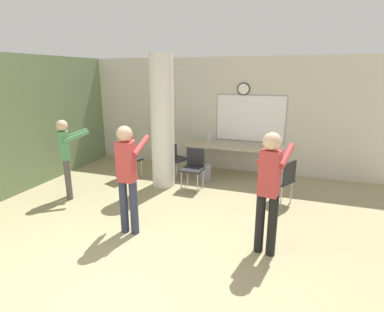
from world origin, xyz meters
TOP-DOWN VIEW (x-y plane):
  - ground_plane at (0.00, 0.00)m, footprint 24.00×24.00m
  - wall_left_accent at (-3.50, 2.50)m, footprint 0.12×7.00m
  - wall_back at (0.02, 5.06)m, footprint 8.00×0.15m
  - support_pillar at (-0.82, 3.41)m, footprint 0.49×0.49m
  - folding_table at (0.29, 4.56)m, footprint 1.88×0.63m
  - bottle_on_table at (-0.16, 4.72)m, footprint 0.06×0.06m
  - waste_bin at (-0.02, 3.98)m, footprint 0.27×0.27m
  - chair_near_pillar at (-1.78, 3.53)m, footprint 0.57×0.57m
  - chair_table_left at (-0.77, 3.93)m, footprint 0.57×0.57m
  - chair_mid_room at (1.72, 3.22)m, footprint 0.60×0.60m
  - chair_table_front at (-0.12, 3.43)m, footprint 0.45×0.45m
  - person_playing_front at (-0.47, 1.36)m, footprint 0.41×0.65m
  - person_playing_side at (1.60, 1.48)m, footprint 0.47×0.70m
  - person_watching_back at (-2.29, 2.15)m, footprint 0.61×0.59m

SIDE VIEW (x-z plane):
  - ground_plane at x=0.00m, z-range 0.00..0.00m
  - waste_bin at x=-0.02m, z-range 0.00..0.38m
  - chair_near_pillar at x=-1.78m, z-range 0.08..0.95m
  - chair_table_left at x=-0.77m, z-range 0.08..0.95m
  - chair_mid_room at x=1.72m, z-range 0.08..0.95m
  - chair_table_front at x=-0.12m, z-range 0.08..0.95m
  - folding_table at x=0.29m, z-range 0.32..1.05m
  - bottle_on_table at x=-0.16m, z-range 0.70..0.97m
  - person_watching_back at x=-2.29m, z-range 0.14..1.71m
  - person_playing_front at x=-0.47m, z-range 0.15..1.84m
  - person_playing_side at x=1.60m, z-range 0.15..1.86m
  - wall_back at x=0.02m, z-range 0.00..2.80m
  - wall_left_accent at x=-3.50m, z-range 0.00..2.80m
  - support_pillar at x=-0.82m, z-range 0.00..2.80m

